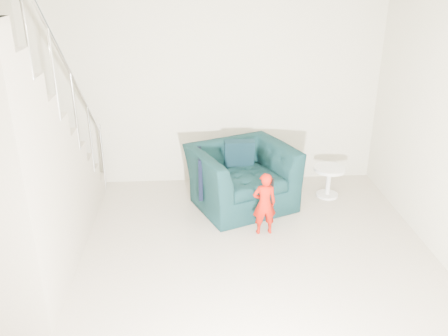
{
  "coord_description": "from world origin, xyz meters",
  "views": [
    {
      "loc": [
        -0.19,
        -3.87,
        3.03
      ],
      "look_at": [
        0.15,
        1.2,
        0.85
      ],
      "focal_mm": 38.0,
      "sensor_mm": 36.0,
      "label": 1
    }
  ],
  "objects_px": {
    "toddler": "(264,204)",
    "side_table": "(329,177)",
    "armchair": "(242,177)",
    "staircase": "(16,190)"
  },
  "relations": [
    {
      "from": "toddler",
      "to": "armchair",
      "type": "bearing_deg",
      "value": -81.14
    },
    {
      "from": "armchair",
      "to": "staircase",
      "type": "height_order",
      "value": "staircase"
    },
    {
      "from": "toddler",
      "to": "side_table",
      "type": "relative_size",
      "value": 1.81
    },
    {
      "from": "side_table",
      "to": "staircase",
      "type": "distance_m",
      "value": 4.04
    },
    {
      "from": "armchair",
      "to": "toddler",
      "type": "relative_size",
      "value": 1.6
    },
    {
      "from": "staircase",
      "to": "side_table",
      "type": "bearing_deg",
      "value": 22.43
    },
    {
      "from": "toddler",
      "to": "side_table",
      "type": "xyz_separation_m",
      "value": [
        1.05,
        0.94,
        -0.1
      ]
    },
    {
      "from": "side_table",
      "to": "staircase",
      "type": "relative_size",
      "value": 0.12
    },
    {
      "from": "side_table",
      "to": "staircase",
      "type": "xyz_separation_m",
      "value": [
        -3.68,
        -1.52,
        0.65
      ]
    },
    {
      "from": "armchair",
      "to": "side_table",
      "type": "height_order",
      "value": "armchair"
    }
  ]
}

